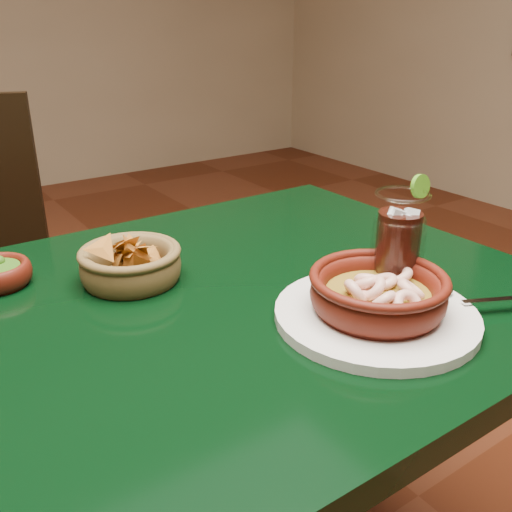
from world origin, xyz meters
TOP-DOWN VIEW (x-y plane):
  - dining_table at (0.00, 0.00)m, footprint 1.20×0.80m
  - shrimp_plate at (0.23, -0.19)m, footprint 0.37×0.29m
  - chip_basket at (-0.00, 0.13)m, footprint 0.19×0.19m
  - cola_drink at (0.30, -0.15)m, footprint 0.16×0.16m

SIDE VIEW (x-z plane):
  - dining_table at x=0.00m, z-range 0.28..1.03m
  - chip_basket at x=0.00m, z-range 0.73..0.83m
  - shrimp_plate at x=0.23m, z-range 0.75..0.82m
  - cola_drink at x=0.30m, z-range 0.74..0.92m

